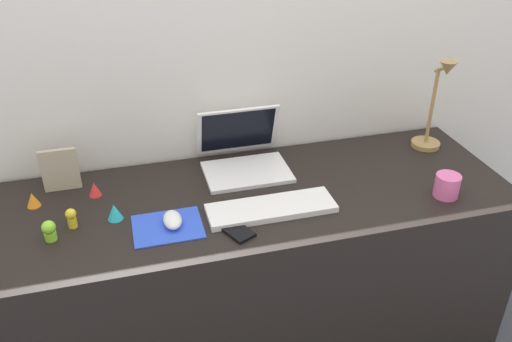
# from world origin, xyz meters

# --- Properties ---
(back_wall) EXTENTS (2.94, 0.05, 1.60)m
(back_wall) POSITION_xyz_m (0.00, 0.34, 0.80)
(back_wall) COLOR silver
(back_wall) RESTS_ON ground_plane
(desk) EXTENTS (1.74, 0.61, 0.74)m
(desk) POSITION_xyz_m (0.00, 0.00, 0.37)
(desk) COLOR black
(desk) RESTS_ON ground_plane
(laptop) EXTENTS (0.30, 0.28, 0.21)m
(laptop) POSITION_xyz_m (0.01, 0.20, 0.79)
(laptop) COLOR white
(laptop) RESTS_ON desk
(keyboard) EXTENTS (0.41, 0.13, 0.02)m
(keyboard) POSITION_xyz_m (0.02, -0.11, 0.75)
(keyboard) COLOR white
(keyboard) RESTS_ON desk
(mousepad) EXTENTS (0.21, 0.17, 0.00)m
(mousepad) POSITION_xyz_m (-0.31, -0.11, 0.74)
(mousepad) COLOR blue
(mousepad) RESTS_ON desk
(mouse) EXTENTS (0.06, 0.10, 0.03)m
(mouse) POSITION_xyz_m (-0.29, -0.10, 0.76)
(mouse) COLOR white
(mouse) RESTS_ON mousepad
(cell_phone) EXTENTS (0.11, 0.14, 0.01)m
(cell_phone) POSITION_xyz_m (-0.11, -0.18, 0.74)
(cell_phone) COLOR black
(cell_phone) RESTS_ON desk
(desk_lamp) EXTENTS (0.11, 0.14, 0.36)m
(desk_lamp) POSITION_xyz_m (0.73, 0.14, 0.91)
(desk_lamp) COLOR #A5844C
(desk_lamp) RESTS_ON desk
(picture_frame) EXTENTS (0.12, 0.02, 0.15)m
(picture_frame) POSITION_xyz_m (-0.62, 0.20, 0.81)
(picture_frame) COLOR #B2A58C
(picture_frame) RESTS_ON desk
(coffee_mug) EXTENTS (0.08, 0.08, 0.08)m
(coffee_mug) POSITION_xyz_m (0.61, -0.17, 0.78)
(coffee_mug) COLOR pink
(coffee_mug) RESTS_ON desk
(toy_figurine_lime) EXTENTS (0.04, 0.04, 0.06)m
(toy_figurine_lime) POSITION_xyz_m (-0.64, -0.08, 0.77)
(toy_figurine_lime) COLOR #8CDB33
(toy_figurine_lime) RESTS_ON desk
(toy_figurine_orange) EXTENTS (0.04, 0.04, 0.05)m
(toy_figurine_orange) POSITION_xyz_m (-0.71, 0.12, 0.76)
(toy_figurine_orange) COLOR orange
(toy_figurine_orange) RESTS_ON desk
(toy_figurine_cyan) EXTENTS (0.05, 0.05, 0.05)m
(toy_figurine_cyan) POSITION_xyz_m (-0.46, -0.02, 0.77)
(toy_figurine_cyan) COLOR #28B7CC
(toy_figurine_cyan) RESTS_ON desk
(toy_figurine_yellow) EXTENTS (0.03, 0.03, 0.06)m
(toy_figurine_yellow) POSITION_xyz_m (-0.58, -0.03, 0.77)
(toy_figurine_yellow) COLOR yellow
(toy_figurine_yellow) RESTS_ON desk
(toy_figurine_red) EXTENTS (0.04, 0.04, 0.05)m
(toy_figurine_red) POSITION_xyz_m (-0.52, 0.13, 0.76)
(toy_figurine_red) COLOR red
(toy_figurine_red) RESTS_ON desk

